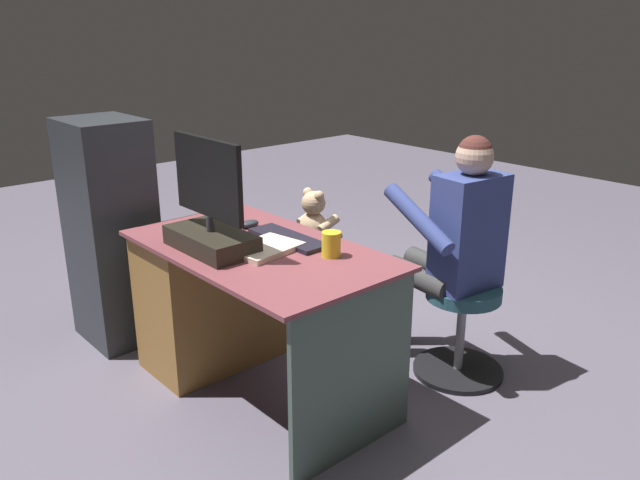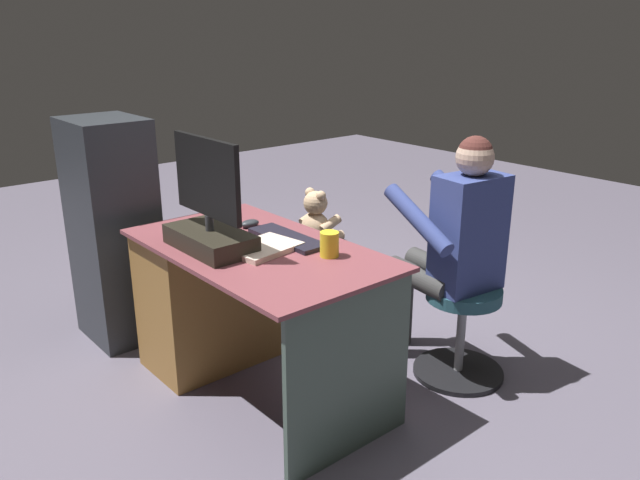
{
  "view_description": "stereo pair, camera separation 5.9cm",
  "coord_description": "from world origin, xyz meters",
  "px_view_note": "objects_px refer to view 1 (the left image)",
  "views": [
    {
      "loc": [
        -2.13,
        1.91,
        1.65
      ],
      "look_at": [
        0.01,
        0.01,
        0.67
      ],
      "focal_mm": 35.61,
      "sensor_mm": 36.0,
      "label": 1
    },
    {
      "loc": [
        -2.16,
        1.87,
        1.65
      ],
      "look_at": [
        0.01,
        0.01,
        0.67
      ],
      "focal_mm": 35.61,
      "sensor_mm": 36.0,
      "label": 2
    }
  ],
  "objects_px": {
    "visitor_chair": "(461,324)",
    "cup": "(331,244)",
    "office_chair_teddy": "(314,276)",
    "person": "(450,238)",
    "monitor": "(210,220)",
    "desk": "(221,296)",
    "teddy_bear": "(315,220)",
    "keyboard": "(288,238)",
    "tv_remote": "(204,233)",
    "computer_mouse": "(250,224)"
  },
  "relations": [
    {
      "from": "desk",
      "to": "teddy_bear",
      "type": "distance_m",
      "value": 0.75
    },
    {
      "from": "monitor",
      "to": "tv_remote",
      "type": "height_order",
      "value": "monitor"
    },
    {
      "from": "keyboard",
      "to": "visitor_chair",
      "type": "height_order",
      "value": "keyboard"
    },
    {
      "from": "teddy_bear",
      "to": "office_chair_teddy",
      "type": "bearing_deg",
      "value": 90.0
    },
    {
      "from": "tv_remote",
      "to": "visitor_chair",
      "type": "relative_size",
      "value": 0.32
    },
    {
      "from": "cup",
      "to": "tv_remote",
      "type": "bearing_deg",
      "value": 22.09
    },
    {
      "from": "monitor",
      "to": "visitor_chair",
      "type": "bearing_deg",
      "value": -121.64
    },
    {
      "from": "tv_remote",
      "to": "office_chair_teddy",
      "type": "distance_m",
      "value": 0.92
    },
    {
      "from": "desk",
      "to": "computer_mouse",
      "type": "bearing_deg",
      "value": -117.14
    },
    {
      "from": "keyboard",
      "to": "tv_remote",
      "type": "bearing_deg",
      "value": 36.3
    },
    {
      "from": "cup",
      "to": "teddy_bear",
      "type": "xyz_separation_m",
      "value": [
        0.73,
        -0.55,
        -0.17
      ]
    },
    {
      "from": "office_chair_teddy",
      "to": "tv_remote",
      "type": "bearing_deg",
      "value": 99.29
    },
    {
      "from": "tv_remote",
      "to": "cup",
      "type": "bearing_deg",
      "value": -142.0
    },
    {
      "from": "computer_mouse",
      "to": "person",
      "type": "xyz_separation_m",
      "value": [
        -0.67,
        -0.68,
        -0.06
      ]
    },
    {
      "from": "desk",
      "to": "tv_remote",
      "type": "bearing_deg",
      "value": 101.79
    },
    {
      "from": "visitor_chair",
      "to": "person",
      "type": "relative_size",
      "value": 0.39
    },
    {
      "from": "desk",
      "to": "cup",
      "type": "distance_m",
      "value": 0.75
    },
    {
      "from": "cup",
      "to": "computer_mouse",
      "type": "bearing_deg",
      "value": 2.43
    },
    {
      "from": "cup",
      "to": "tv_remote",
      "type": "relative_size",
      "value": 0.71
    },
    {
      "from": "visitor_chair",
      "to": "cup",
      "type": "bearing_deg",
      "value": 72.33
    },
    {
      "from": "person",
      "to": "computer_mouse",
      "type": "bearing_deg",
      "value": 45.33
    },
    {
      "from": "office_chair_teddy",
      "to": "monitor",
      "type": "bearing_deg",
      "value": 110.78
    },
    {
      "from": "keyboard",
      "to": "desk",
      "type": "bearing_deg",
      "value": 24.42
    },
    {
      "from": "keyboard",
      "to": "teddy_bear",
      "type": "relative_size",
      "value": 1.32
    },
    {
      "from": "office_chair_teddy",
      "to": "person",
      "type": "bearing_deg",
      "value": -172.3
    },
    {
      "from": "monitor",
      "to": "cup",
      "type": "xyz_separation_m",
      "value": [
        -0.4,
        -0.33,
        -0.08
      ]
    },
    {
      "from": "office_chair_teddy",
      "to": "person",
      "type": "xyz_separation_m",
      "value": [
        -0.85,
        -0.12,
        0.42
      ]
    },
    {
      "from": "computer_mouse",
      "to": "office_chair_teddy",
      "type": "xyz_separation_m",
      "value": [
        0.18,
        -0.56,
        -0.48
      ]
    },
    {
      "from": "cup",
      "to": "office_chair_teddy",
      "type": "height_order",
      "value": "cup"
    },
    {
      "from": "visitor_chair",
      "to": "desk",
      "type": "bearing_deg",
      "value": 44.85
    },
    {
      "from": "office_chair_teddy",
      "to": "person",
      "type": "relative_size",
      "value": 0.4
    },
    {
      "from": "keyboard",
      "to": "office_chair_teddy",
      "type": "bearing_deg",
      "value": -50.38
    },
    {
      "from": "monitor",
      "to": "visitor_chair",
      "type": "distance_m",
      "value": 1.31
    },
    {
      "from": "desk",
      "to": "person",
      "type": "height_order",
      "value": "person"
    },
    {
      "from": "office_chair_teddy",
      "to": "computer_mouse",
      "type": "bearing_deg",
      "value": 107.9
    },
    {
      "from": "monitor",
      "to": "office_chair_teddy",
      "type": "xyz_separation_m",
      "value": [
        0.33,
        -0.87,
        -0.6
      ]
    },
    {
      "from": "computer_mouse",
      "to": "office_chair_teddy",
      "type": "height_order",
      "value": "computer_mouse"
    },
    {
      "from": "tv_remote",
      "to": "person",
      "type": "distance_m",
      "value": 1.16
    },
    {
      "from": "monitor",
      "to": "visitor_chair",
      "type": "height_order",
      "value": "monitor"
    },
    {
      "from": "teddy_bear",
      "to": "person",
      "type": "distance_m",
      "value": 0.86
    },
    {
      "from": "monitor",
      "to": "tv_remote",
      "type": "relative_size",
      "value": 3.23
    },
    {
      "from": "keyboard",
      "to": "computer_mouse",
      "type": "relative_size",
      "value": 4.38
    },
    {
      "from": "visitor_chair",
      "to": "computer_mouse",
      "type": "bearing_deg",
      "value": 42.17
    },
    {
      "from": "cup",
      "to": "person",
      "type": "height_order",
      "value": "person"
    },
    {
      "from": "computer_mouse",
      "to": "tv_remote",
      "type": "height_order",
      "value": "computer_mouse"
    },
    {
      "from": "visitor_chair",
      "to": "keyboard",
      "type": "bearing_deg",
      "value": 53.87
    },
    {
      "from": "monitor",
      "to": "office_chair_teddy",
      "type": "bearing_deg",
      "value": -69.22
    },
    {
      "from": "monitor",
      "to": "teddy_bear",
      "type": "distance_m",
      "value": 0.98
    },
    {
      "from": "desk",
      "to": "teddy_bear",
      "type": "xyz_separation_m",
      "value": [
        0.11,
        -0.71,
        0.22
      ]
    },
    {
      "from": "keyboard",
      "to": "monitor",
      "type": "bearing_deg",
      "value": 69.26
    }
  ]
}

